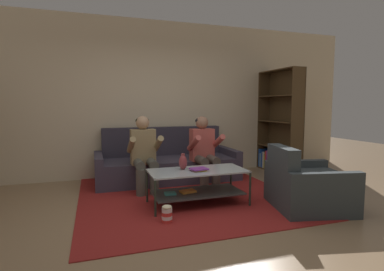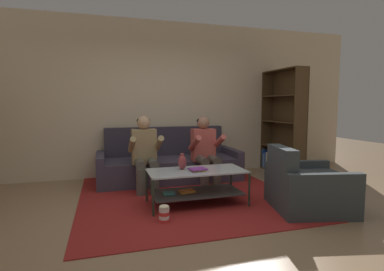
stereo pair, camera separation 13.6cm
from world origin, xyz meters
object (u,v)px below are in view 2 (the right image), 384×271
object	(u,v)px
coffee_table	(196,182)
popcorn_tub	(164,214)
armchair	(307,188)
vase	(182,162)
couch	(169,163)
person_seated_left	(145,151)
book_stack	(198,169)
person_seated_right	(205,148)
bookshelf	(282,136)

from	to	relation	value
coffee_table	popcorn_tub	size ratio (longest dim) A/B	6.33
armchair	popcorn_tub	xyz separation A→B (m)	(-1.82, 0.10, -0.18)
coffee_table	vase	size ratio (longest dim) A/B	5.96
couch	person_seated_left	xyz separation A→B (m)	(-0.50, -0.57, 0.34)
couch	coffee_table	size ratio (longest dim) A/B	1.91
couch	person_seated_left	world-z (taller)	person_seated_left
popcorn_tub	book_stack	bearing A→B (deg)	39.63
vase	popcorn_tub	xyz separation A→B (m)	(-0.37, -0.60, -0.47)
person_seated_right	armchair	bearing A→B (deg)	-59.81
book_stack	bookshelf	world-z (taller)	bookshelf
couch	armchair	distance (m)	2.45
popcorn_tub	bookshelf	bearing A→B (deg)	34.63
person_seated_left	popcorn_tub	distance (m)	1.48
person_seated_left	couch	bearing A→B (deg)	48.78
couch	popcorn_tub	world-z (taller)	couch
couch	person_seated_right	xyz separation A→B (m)	(0.50, -0.57, 0.33)
coffee_table	bookshelf	bearing A→B (deg)	32.36
vase	book_stack	xyz separation A→B (m)	(0.18, -0.15, -0.08)
person_seated_right	bookshelf	distance (m)	1.88
book_stack	bookshelf	xyz separation A→B (m)	(2.22, 1.46, 0.23)
coffee_table	popcorn_tub	xyz separation A→B (m)	(-0.53, -0.49, -0.21)
coffee_table	person_seated_right	bearing A→B (deg)	63.82
book_stack	person_seated_right	bearing A→B (deg)	65.60
couch	armchair	world-z (taller)	couch
person_seated_left	book_stack	bearing A→B (deg)	-58.38
couch	person_seated_left	bearing A→B (deg)	-131.22
person_seated_left	book_stack	size ratio (longest dim) A/B	4.80
armchair	popcorn_tub	bearing A→B (deg)	176.99
vase	bookshelf	distance (m)	2.74
couch	book_stack	size ratio (longest dim) A/B	10.19
book_stack	bookshelf	size ratio (longest dim) A/B	0.12
person_seated_left	coffee_table	bearing A→B (deg)	-57.79
book_stack	person_seated_left	bearing A→B (deg)	121.62
person_seated_left	bookshelf	world-z (taller)	bookshelf
person_seated_right	coffee_table	bearing A→B (deg)	-116.18
person_seated_left	popcorn_tub	xyz separation A→B (m)	(0.03, -1.38, -0.53)
person_seated_left	coffee_table	xyz separation A→B (m)	(0.56, -0.89, -0.31)
vase	popcorn_tub	bearing A→B (deg)	-121.64
person_seated_left	person_seated_right	distance (m)	0.99
coffee_table	vase	world-z (taller)	vase
popcorn_tub	coffee_table	bearing A→B (deg)	42.97
person_seated_right	vase	distance (m)	0.98
person_seated_left	armchair	distance (m)	2.39
armchair	coffee_table	bearing A→B (deg)	155.47
couch	coffee_table	bearing A→B (deg)	-87.57
person_seated_right	coffee_table	world-z (taller)	person_seated_right
bookshelf	popcorn_tub	size ratio (longest dim) A/B	9.89
person_seated_left	vase	distance (m)	0.88
couch	vase	xyz separation A→B (m)	(-0.10, -1.35, 0.28)
person_seated_right	armchair	xyz separation A→B (m)	(0.86, -1.47, -0.34)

